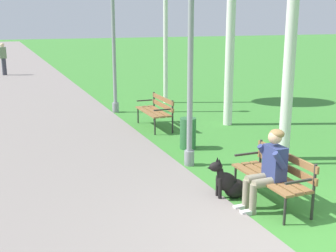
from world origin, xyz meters
name	(u,v)px	position (x,y,z in m)	size (l,w,h in m)	color
ground_plane	(299,236)	(0.00, 0.00, 0.00)	(120.00, 120.00, 0.00)	#3D8433
paved_path	(13,66)	(-2.52, 24.00, 0.02)	(4.35, 60.00, 0.04)	gray
park_bench_near	(275,173)	(0.31, 1.03, 0.51)	(0.55, 1.50, 0.85)	olive
park_bench_mid	(156,109)	(0.30, 6.37, 0.51)	(0.55, 1.50, 0.85)	olive
person_seated_on_near_bench	(268,166)	(0.10, 0.92, 0.68)	(0.74, 0.49, 1.25)	gray
dog_black	(229,183)	(-0.25, 1.48, 0.26)	(0.83, 0.33, 0.71)	black
lamp_post_near	(190,55)	(-0.16, 3.23, 2.18)	(0.24, 0.24, 4.21)	gray
lamp_post_mid	(113,33)	(-0.20, 8.71, 2.43)	(0.24, 0.24, 4.71)	gray
litter_bin	(188,133)	(0.28, 4.30, 0.35)	(0.36, 0.36, 0.70)	#2D6638
pedestrian_distant	(3,59)	(-3.12, 19.45, 0.84)	(0.32, 0.22, 1.65)	#383842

